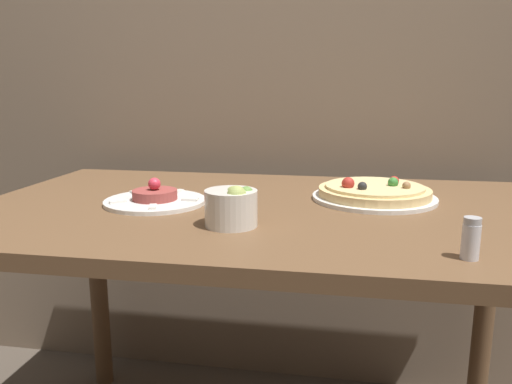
{
  "coord_description": "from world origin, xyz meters",
  "views": [
    {
      "loc": [
        0.19,
        -0.73,
        1.06
      ],
      "look_at": [
        -0.01,
        0.39,
        0.81
      ],
      "focal_mm": 35.0,
      "sensor_mm": 36.0,
      "label": 1
    }
  ],
  "objects": [
    {
      "name": "salt_shaker",
      "position": [
        0.41,
        0.11,
        0.81
      ],
      "size": [
        0.03,
        0.03,
        0.07
      ],
      "color": "silver",
      "rests_on": "dining_table"
    },
    {
      "name": "small_bowl",
      "position": [
        -0.03,
        0.24,
        0.82
      ],
      "size": [
        0.11,
        0.11,
        0.09
      ],
      "color": "silver",
      "rests_on": "dining_table"
    },
    {
      "name": "dining_table",
      "position": [
        0.0,
        0.42,
        0.68
      ],
      "size": [
        1.39,
        0.84,
        0.77
      ],
      "color": "brown",
      "rests_on": "ground_plane"
    },
    {
      "name": "tartare_plate",
      "position": [
        -0.26,
        0.4,
        0.79
      ],
      "size": [
        0.25,
        0.25,
        0.06
      ],
      "color": "white",
      "rests_on": "dining_table"
    },
    {
      "name": "pizza_plate",
      "position": [
        0.27,
        0.53,
        0.79
      ],
      "size": [
        0.31,
        0.31,
        0.06
      ],
      "color": "white",
      "rests_on": "dining_table"
    },
    {
      "name": "back_wall",
      "position": [
        0.0,
        0.97,
        1.3
      ],
      "size": [
        8.0,
        0.05,
        2.6
      ],
      "color": "#84705B",
      "rests_on": "ground_plane"
    }
  ]
}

